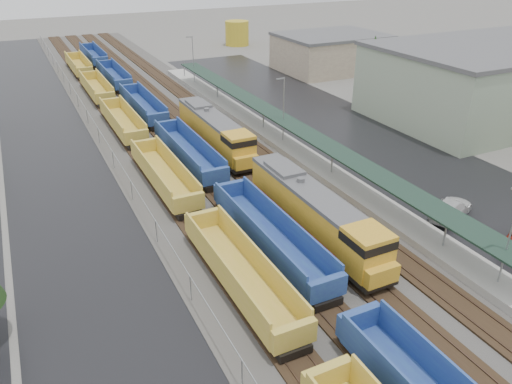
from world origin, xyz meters
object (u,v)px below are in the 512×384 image
well_string_blue (188,152)px  parked_car_east_c (451,209)px  locomotive_lead (316,213)px  storage_tank (237,33)px  well_string_yellow (164,175)px  locomotive_trail (215,132)px

well_string_blue → parked_car_east_c: well_string_blue is taller
locomotive_lead → parked_car_east_c: bearing=-10.3°
well_string_blue → storage_tank: (32.88, 60.43, 1.44)m
well_string_yellow → parked_car_east_c: 26.20m
locomotive_lead → well_string_blue: bearing=102.0°
locomotive_lead → parked_car_east_c: size_ratio=3.33×
storage_tank → parked_car_east_c: 83.21m
storage_tank → locomotive_trail: bearing=-116.4°
locomotive_trail → locomotive_lead: bearing=-90.0°
locomotive_lead → locomotive_trail: same height
locomotive_lead → parked_car_east_c: locomotive_lead is taller
locomotive_trail → parked_car_east_c: locomotive_trail is taller
parked_car_east_c → well_string_yellow: bearing=27.6°
well_string_yellow → storage_tank: (36.88, 64.93, 1.45)m
locomotive_lead → well_string_yellow: size_ratio=0.15×
locomotive_trail → storage_tank: storage_tank is taller
well_string_yellow → storage_tank: bearing=60.4°
locomotive_lead → well_string_blue: locomotive_lead is taller
well_string_yellow → well_string_blue: size_ratio=0.94×
well_string_yellow → well_string_blue: well_string_blue is taller
locomotive_trail → well_string_yellow: (-8.00, -6.65, -0.99)m
locomotive_lead → well_string_yellow: (-8.00, 14.35, -0.99)m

